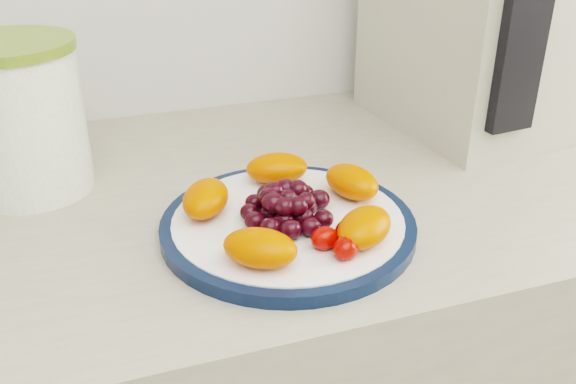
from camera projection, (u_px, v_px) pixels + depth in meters
name	position (u px, v px, depth m)	size (l,w,h in m)	color
plate_rim	(288.00, 226.00, 0.71)	(0.28, 0.28, 0.01)	#091933
plate_face	(288.00, 225.00, 0.71)	(0.26, 0.26, 0.02)	white
canister	(23.00, 123.00, 0.77)	(0.15, 0.15, 0.18)	#4F7123
canister_lid	(7.00, 45.00, 0.73)	(0.15, 0.15, 0.01)	olive
appliance_panel	(525.00, 21.00, 0.78)	(0.06, 0.02, 0.28)	black
fruit_plate	(292.00, 205.00, 0.70)	(0.24, 0.24, 0.04)	#E13B00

